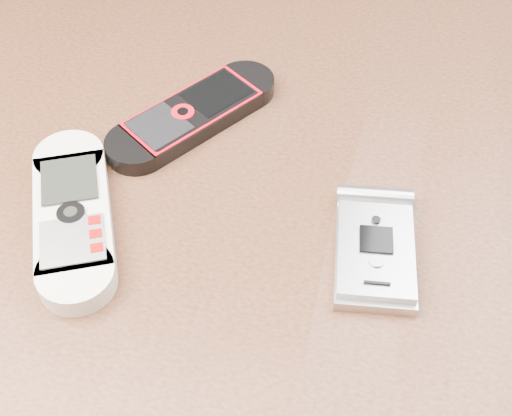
% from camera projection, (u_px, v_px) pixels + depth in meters
% --- Properties ---
extents(table, '(1.20, 0.80, 0.75)m').
position_uv_depth(table, '(250.00, 302.00, 0.56)').
color(table, black).
rests_on(table, ground).
extents(nokia_white, '(0.11, 0.16, 0.02)m').
position_uv_depth(nokia_white, '(73.00, 214.00, 0.47)').
color(nokia_white, silver).
rests_on(nokia_white, table).
extents(nokia_black_red, '(0.13, 0.15, 0.02)m').
position_uv_depth(nokia_black_red, '(193.00, 114.00, 0.54)').
color(nokia_black_red, black).
rests_on(nokia_black_red, table).
extents(motorola_razr, '(0.06, 0.10, 0.02)m').
position_uv_depth(motorola_razr, '(375.00, 249.00, 0.45)').
color(motorola_razr, '#B3B2B7').
rests_on(motorola_razr, table).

